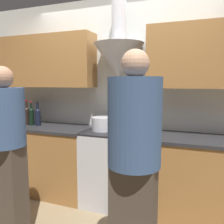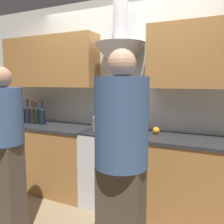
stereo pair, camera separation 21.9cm
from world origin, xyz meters
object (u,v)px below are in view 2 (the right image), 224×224
(wine_bottle_3, at_px, (23,114))
(wine_bottle_7, at_px, (43,115))
(orange_fruit, at_px, (156,130))
(wine_bottle_4, at_px, (28,114))
(wine_bottle_5, at_px, (33,114))
(mixing_bowl, at_px, (128,129))
(wine_bottle_1, at_px, (15,113))
(person_foreground_right, at_px, (121,163))
(stock_pot, at_px, (103,124))
(wine_bottle_0, at_px, (10,113))
(person_foreground_left, at_px, (5,147))
(stove_range, at_px, (116,168))
(wine_bottle_6, at_px, (37,115))
(wine_bottle_2, at_px, (19,114))

(wine_bottle_3, xyz_separation_m, wine_bottle_7, (0.37, 0.01, 0.00))
(wine_bottle_7, height_order, orange_fruit, wine_bottle_7)
(wine_bottle_4, xyz_separation_m, wine_bottle_5, (0.09, 0.01, 0.00))
(wine_bottle_7, xyz_separation_m, mixing_bowl, (1.29, -0.01, -0.09))
(mixing_bowl, bearing_deg, wine_bottle_1, 179.83)
(wine_bottle_7, bearing_deg, wine_bottle_5, -179.55)
(person_foreground_right, bearing_deg, stock_pot, 122.93)
(wine_bottle_0, xyz_separation_m, person_foreground_right, (2.32, -1.09, -0.09))
(wine_bottle_0, height_order, wine_bottle_1, wine_bottle_1)
(wine_bottle_5, xyz_separation_m, stock_pot, (1.15, 0.01, -0.06))
(wine_bottle_0, height_order, person_foreground_left, person_foreground_left)
(wine_bottle_1, height_order, orange_fruit, wine_bottle_1)
(stove_range, bearing_deg, wine_bottle_6, -179.20)
(stove_range, xyz_separation_m, wine_bottle_1, (-1.67, -0.01, 0.59))
(wine_bottle_7, relative_size, orange_fruit, 4.10)
(wine_bottle_2, relative_size, wine_bottle_7, 0.97)
(orange_fruit, height_order, person_foreground_left, person_foreground_left)
(mixing_bowl, bearing_deg, wine_bottle_0, 179.83)
(wine_bottle_1, height_order, wine_bottle_6, wine_bottle_1)
(stove_range, relative_size, wine_bottle_6, 2.74)
(wine_bottle_5, bearing_deg, person_foreground_right, -30.40)
(wine_bottle_4, distance_m, orange_fruit, 1.89)
(wine_bottle_4, height_order, wine_bottle_6, wine_bottle_4)
(wine_bottle_4, relative_size, wine_bottle_5, 1.00)
(wine_bottle_2, xyz_separation_m, wine_bottle_5, (0.28, -0.00, 0.01))
(wine_bottle_4, relative_size, wine_bottle_6, 1.04)
(stove_range, bearing_deg, person_foreground_right, -63.60)
(wine_bottle_1, bearing_deg, wine_bottle_7, -0.04)
(wine_bottle_2, height_order, person_foreground_right, person_foreground_right)
(wine_bottle_3, xyz_separation_m, person_foreground_right, (2.05, -1.09, -0.10))
(wine_bottle_4, xyz_separation_m, mixing_bowl, (1.56, 0.00, -0.09))
(wine_bottle_5, height_order, wine_bottle_6, wine_bottle_5)
(wine_bottle_0, relative_size, stock_pot, 1.25)
(wine_bottle_1, distance_m, orange_fruit, 2.16)
(wine_bottle_7, xyz_separation_m, stock_pot, (0.97, 0.00, -0.05))
(stock_pot, relative_size, person_foreground_right, 0.15)
(stove_range, height_order, orange_fruit, orange_fruit)
(wine_bottle_6, bearing_deg, mixing_bowl, 0.16)
(wine_bottle_1, relative_size, wine_bottle_5, 0.98)
(wine_bottle_7, xyz_separation_m, person_foreground_right, (1.68, -1.09, -0.10))
(wine_bottle_0, bearing_deg, stock_pot, 0.13)
(wine_bottle_6, bearing_deg, wine_bottle_3, 179.28)
(wine_bottle_1, bearing_deg, mixing_bowl, -0.17)
(wine_bottle_1, xyz_separation_m, wine_bottle_2, (0.08, -0.00, -0.01))
(wine_bottle_2, height_order, wine_bottle_4, wine_bottle_4)
(wine_bottle_7, distance_m, person_foreground_left, 1.13)
(wine_bottle_4, bearing_deg, wine_bottle_6, 0.01)
(wine_bottle_5, bearing_deg, wine_bottle_6, -5.15)
(stock_pot, height_order, mixing_bowl, stock_pot)
(wine_bottle_1, relative_size, stock_pot, 1.30)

